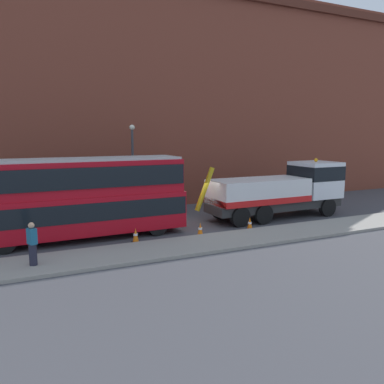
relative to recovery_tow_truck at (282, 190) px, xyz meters
The scene contains 10 objects.
ground_plane 6.33m from the recovery_tow_truck, behind, with size 120.00×120.00×0.00m, color #424247.
near_kerb 7.26m from the recovery_tow_truck, 149.00° to the right, with size 60.00×2.80×0.15m, color gray.
building_facade 11.33m from the recovery_tow_truck, 130.02° to the left, with size 60.00×1.50×16.00m.
recovery_tow_truck is the anchor object (origin of this frame).
double_decker_bus 12.62m from the recovery_tow_truck, behind, with size 11.09×2.75×4.06m.
pedestrian_onlooker 15.30m from the recovery_tow_truck, 165.76° to the right, with size 0.40×0.47×1.71m.
traffic_cone_near_bus 10.36m from the recovery_tow_truck, 169.81° to the right, with size 0.36×0.36×0.72m.
traffic_cone_midway 7.16m from the recovery_tow_truck, 163.02° to the right, with size 0.36×0.36×0.72m.
traffic_cone_near_truck 4.44m from the recovery_tow_truck, 150.98° to the right, with size 0.36×0.36×0.72m.
street_lamp 9.75m from the recovery_tow_truck, 148.52° to the left, with size 0.36×0.36×5.83m.
Camera 1 is at (-9.26, -20.22, 5.23)m, focal length 36.41 mm.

